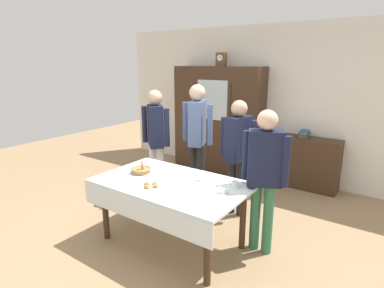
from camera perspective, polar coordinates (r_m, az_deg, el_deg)
ground_plane at (r=4.00m, az=-1.71°, el=-16.30°), size 12.00×12.00×0.00m
back_wall at (r=5.81m, az=14.08°, el=7.29°), size 6.40×0.10×2.70m
dining_table at (r=3.53m, az=-4.09°, el=-8.60°), size 1.71×1.03×0.77m
wall_cabinet at (r=5.98m, az=4.76°, el=4.44°), size 1.74×0.46×1.99m
mantel_clock at (r=5.87m, az=5.37°, el=15.15°), size 0.18×0.11×0.24m
bookshelf_low at (r=5.56m, az=19.41°, el=-3.16°), size 1.18×0.35×0.86m
book_stack at (r=5.44m, az=19.85°, el=1.80°), size 0.17×0.23×0.12m
tea_cup_near_left at (r=3.22m, az=5.62°, el=-8.49°), size 0.13×0.13×0.06m
tea_cup_mid_left at (r=3.39m, az=7.86°, el=-7.36°), size 0.13×0.13×0.06m
tea_cup_mid_right at (r=3.52m, az=1.75°, el=-6.35°), size 0.13×0.13×0.06m
bread_basket at (r=3.82m, az=-9.32°, el=-4.72°), size 0.24×0.24×0.16m
pastry_plate at (r=3.38m, az=-7.53°, el=-7.66°), size 0.28×0.28×0.05m
spoon_front_edge at (r=3.74m, az=-12.58°, el=-5.83°), size 0.12×0.02×0.01m
spoon_center at (r=3.67m, az=1.12°, el=-5.86°), size 0.12×0.02×0.01m
spoon_near_left at (r=3.02m, az=1.84°, el=-10.59°), size 0.12×0.02×0.01m
person_behind_table_left at (r=4.72m, az=-6.66°, el=1.90°), size 0.52×0.39×1.67m
person_behind_table_right at (r=3.39m, az=13.12°, el=-4.45°), size 0.52×0.34×1.60m
person_beside_shelf at (r=4.61m, az=0.95°, el=2.43°), size 0.52×0.41×1.76m
person_near_right_end at (r=4.19m, az=8.37°, el=-0.61°), size 0.52×0.40×1.59m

